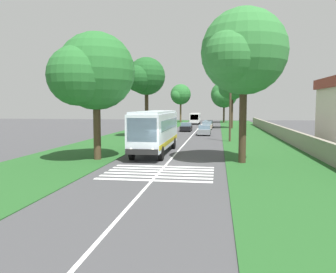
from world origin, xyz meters
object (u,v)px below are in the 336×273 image
at_px(utility_pole, 230,108).
at_px(roadside_tree_left_2, 93,74).
at_px(roadside_tree_right_2, 231,88).
at_px(trailing_car_3, 208,124).
at_px(roadside_tree_right_0, 224,95).
at_px(trailing_minibus_0, 195,117).
at_px(roadside_tree_left_0, 180,95).
at_px(trailing_car_0, 204,130).
at_px(trailing_car_1, 186,127).
at_px(roadside_tree_left_1, 145,78).
at_px(trailing_car_2, 207,126).
at_px(roadside_tree_right_1, 242,54).
at_px(coach_bus, 156,129).

bearing_deg(utility_pole, roadside_tree_left_2, 144.59).
distance_m(roadside_tree_left_2, roadside_tree_right_2, 41.09).
height_order(trailing_car_3, roadside_tree_right_0, roadside_tree_right_0).
relative_size(trailing_minibus_0, roadside_tree_right_0, 0.58).
relative_size(trailing_car_3, roadside_tree_left_0, 0.45).
relative_size(trailing_car_0, roadside_tree_left_2, 0.44).
bearing_deg(trailing_car_3, roadside_tree_right_0, -8.96).
relative_size(trailing_car_1, roadside_tree_left_0, 0.45).
bearing_deg(roadside_tree_left_1, roadside_tree_right_0, -14.76).
bearing_deg(trailing_minibus_0, roadside_tree_left_0, 27.45).
height_order(trailing_car_2, roadside_tree_right_1, roadside_tree_right_1).
bearing_deg(coach_bus, roadside_tree_right_1, -119.67).
height_order(trailing_car_1, roadside_tree_right_0, roadside_tree_right_0).
bearing_deg(coach_bus, roadside_tree_left_2, 136.75).
height_order(coach_bus, utility_pole, utility_pole).
xyz_separation_m(roadside_tree_left_0, utility_pole, (-46.66, -10.97, -3.07)).
distance_m(roadside_tree_left_1, roadside_tree_left_2, 19.99).
height_order(roadside_tree_right_0, roadside_tree_right_1, roadside_tree_right_1).
bearing_deg(trailing_minibus_0, roadside_tree_left_2, 175.43).
distance_m(trailing_car_0, utility_pole, 10.17).
bearing_deg(utility_pole, roadside_tree_left_0, 13.23).
xyz_separation_m(roadside_tree_left_1, roadside_tree_right_1, (-19.70, -11.30, -0.07)).
height_order(trailing_car_2, roadside_tree_left_0, roadside_tree_left_0).
xyz_separation_m(roadside_tree_left_1, roadside_tree_right_2, (19.40, -12.00, -0.39)).
height_order(trailing_car_0, roadside_tree_left_0, roadside_tree_left_0).
height_order(trailing_car_0, utility_pole, utility_pole).
xyz_separation_m(roadside_tree_left_2, roadside_tree_right_1, (0.24, -11.09, 1.25)).
height_order(trailing_car_2, roadside_tree_right_0, roadside_tree_right_0).
bearing_deg(trailing_car_1, roadside_tree_right_2, -43.57).
distance_m(trailing_car_2, utility_pole, 21.68).
distance_m(roadside_tree_left_0, roadside_tree_right_0, 10.90).
xyz_separation_m(trailing_minibus_0, roadside_tree_right_1, (-53.19, -6.82, 6.31)).
height_order(trailing_car_2, trailing_minibus_0, trailing_minibus_0).
distance_m(roadside_tree_left_0, roadside_tree_right_1, 62.68).
distance_m(trailing_car_0, trailing_car_2, 12.12).
xyz_separation_m(trailing_car_1, roadside_tree_right_2, (7.95, -7.56, 6.88)).
relative_size(roadside_tree_left_2, roadside_tree_right_1, 0.88).
bearing_deg(roadside_tree_left_0, trailing_car_0, -168.50).
relative_size(roadside_tree_left_1, utility_pole, 1.43).
bearing_deg(trailing_car_2, roadside_tree_right_2, -55.68).
bearing_deg(roadside_tree_right_2, roadside_tree_left_0, 27.86).
xyz_separation_m(trailing_minibus_0, roadside_tree_left_0, (8.47, 4.40, 5.41)).
xyz_separation_m(trailing_car_0, utility_pole, (-9.05, -3.32, 3.23)).
height_order(roadside_tree_left_2, roadside_tree_right_2, roadside_tree_right_2).
distance_m(trailing_car_2, roadside_tree_right_0, 26.11).
bearing_deg(coach_bus, roadside_tree_right_0, -6.71).
distance_m(trailing_car_0, trailing_car_1, 7.82).
height_order(coach_bus, roadside_tree_left_0, roadside_tree_left_0).
bearing_deg(roadside_tree_left_2, roadside_tree_left_0, 0.12).
relative_size(roadside_tree_left_1, roadside_tree_left_2, 1.09).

